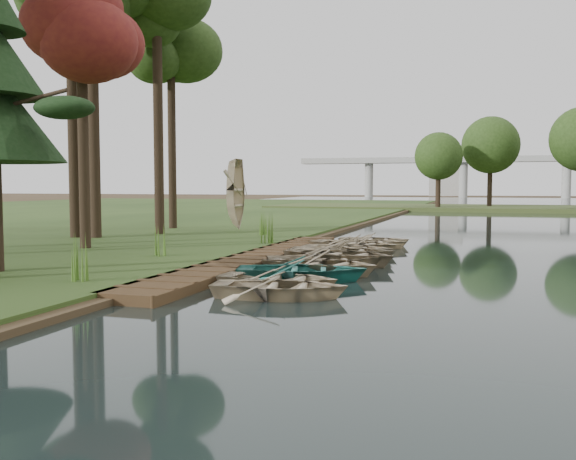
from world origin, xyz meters
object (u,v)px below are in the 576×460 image
(rowboat_1, at_px, (278,276))
(rowboat_2, at_px, (302,268))
(rowboat_0, at_px, (280,284))
(stored_rowboat, at_px, (238,223))
(boardwalk, at_px, (254,260))

(rowboat_1, relative_size, rowboat_2, 0.88)
(rowboat_0, relative_size, stored_rowboat, 0.85)
(rowboat_0, bearing_deg, rowboat_1, 11.29)
(rowboat_1, bearing_deg, stored_rowboat, 27.18)
(boardwalk, height_order, rowboat_2, rowboat_2)
(stored_rowboat, bearing_deg, rowboat_1, -156.56)
(stored_rowboat, bearing_deg, boardwalk, -157.27)
(stored_rowboat, bearing_deg, rowboat_0, -156.92)
(boardwalk, relative_size, rowboat_2, 4.58)
(boardwalk, xyz_separation_m, rowboat_1, (2.45, -4.80, 0.22))
(stored_rowboat, bearing_deg, rowboat_2, -153.83)
(boardwalk, relative_size, rowboat_1, 5.23)
(rowboat_2, bearing_deg, rowboat_1, 156.78)
(rowboat_1, height_order, stored_rowboat, stored_rowboat)
(rowboat_2, bearing_deg, boardwalk, 23.61)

